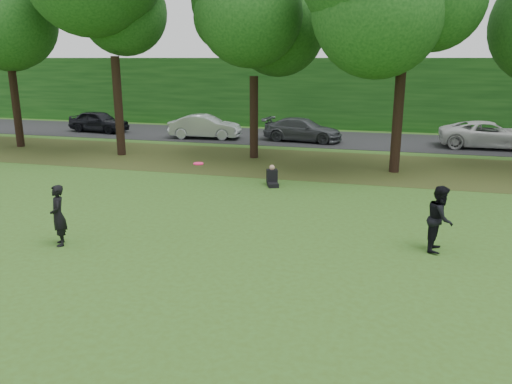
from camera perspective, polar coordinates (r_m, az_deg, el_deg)
ground at (r=12.26m, az=-3.93°, el=-8.95°), size 120.00×120.00×0.00m
leaf_litter at (r=24.37m, az=6.03°, el=3.20°), size 60.00×7.00×0.01m
street at (r=32.17m, az=8.34°, el=6.01°), size 70.00×7.00×0.02m
far_hedge at (r=37.83m, az=9.62°, el=11.10°), size 70.00×3.00×5.00m
player_left at (r=14.59m, az=-21.67°, el=-2.51°), size 0.69×0.74×1.69m
player_right at (r=14.03m, az=20.30°, el=-2.86°), size 0.81×0.96×1.78m
parked_cars at (r=30.83m, az=9.64°, el=6.96°), size 34.20×3.11×1.50m
frisbee at (r=13.34m, az=-6.60°, el=3.25°), size 0.27×0.27×0.04m
seated_person at (r=20.11m, az=1.87°, el=1.63°), size 0.66×0.83×0.83m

